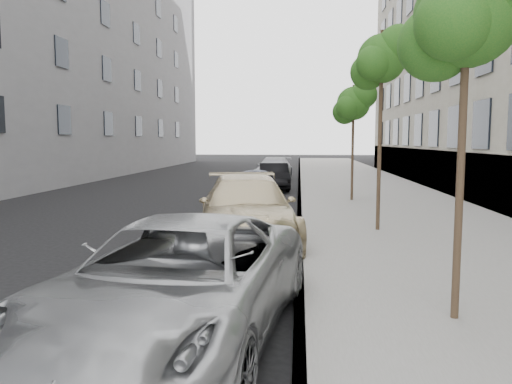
# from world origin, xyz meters

# --- Properties ---
(ground) EXTENTS (160.00, 160.00, 0.00)m
(ground) POSITION_xyz_m (0.00, 0.00, 0.00)
(ground) COLOR black
(ground) RESTS_ON ground
(sidewalk) EXTENTS (6.40, 72.00, 0.14)m
(sidewalk) POSITION_xyz_m (4.30, 24.00, 0.07)
(sidewalk) COLOR gray
(sidewalk) RESTS_ON ground
(curb) EXTENTS (0.15, 72.00, 0.14)m
(curb) POSITION_xyz_m (1.18, 24.00, 0.07)
(curb) COLOR #9E9B93
(curb) RESTS_ON ground
(tree_near) EXTENTS (1.65, 1.45, 4.67)m
(tree_near) POSITION_xyz_m (3.23, 1.50, 3.99)
(tree_near) COLOR #38281C
(tree_near) RESTS_ON sidewalk
(tree_mid) EXTENTS (1.60, 1.40, 5.15)m
(tree_mid) POSITION_xyz_m (3.23, 8.00, 4.49)
(tree_mid) COLOR #38281C
(tree_mid) RESTS_ON sidewalk
(tree_far) EXTENTS (1.64, 1.44, 4.52)m
(tree_far) POSITION_xyz_m (3.23, 14.50, 3.85)
(tree_far) COLOR #38281C
(tree_far) RESTS_ON sidewalk
(minivan) EXTENTS (3.14, 5.65, 1.49)m
(minivan) POSITION_xyz_m (-0.29, 0.74, 0.75)
(minivan) COLOR #A2A5A7
(minivan) RESTS_ON ground
(suv) EXTENTS (3.06, 5.76, 1.59)m
(suv) POSITION_xyz_m (-0.10, 6.77, 0.79)
(suv) COLOR #C8B68E
(suv) RESTS_ON ground
(sedan_blue) EXTENTS (1.73, 3.90, 1.30)m
(sedan_blue) POSITION_xyz_m (-0.65, 15.22, 0.65)
(sedan_blue) COLOR #101837
(sedan_blue) RESTS_ON ground
(sedan_black) EXTENTS (1.79, 4.12, 1.32)m
(sedan_black) POSITION_xyz_m (-0.10, 19.73, 0.66)
(sedan_black) COLOR black
(sedan_black) RESTS_ON ground
(sedan_rear) EXTENTS (2.34, 4.97, 1.40)m
(sedan_rear) POSITION_xyz_m (-0.39, 25.49, 0.70)
(sedan_rear) COLOR #9D9FA5
(sedan_rear) RESTS_ON ground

